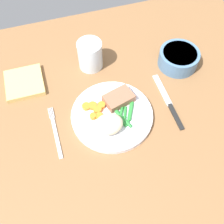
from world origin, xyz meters
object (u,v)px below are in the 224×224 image
(fork, at_px, (55,132))
(knife, at_px, (168,102))
(water_glass, at_px, (90,57))
(napkin, at_px, (24,83))
(dinner_plate, at_px, (112,115))
(meat_portion, at_px, (119,99))
(salad_bowl, at_px, (179,58))

(fork, distance_m, knife, 0.34)
(water_glass, bearing_deg, napkin, -175.73)
(dinner_plate, relative_size, water_glass, 2.49)
(water_glass, bearing_deg, fork, -126.76)
(dinner_plate, height_order, fork, dinner_plate)
(meat_portion, relative_size, knife, 0.40)
(dinner_plate, xyz_separation_m, knife, (0.18, -0.00, -0.01))
(knife, distance_m, water_glass, 0.28)
(napkin, bearing_deg, salad_bowl, -7.29)
(dinner_plate, height_order, knife, dinner_plate)
(fork, bearing_deg, salad_bowl, 14.52)
(dinner_plate, xyz_separation_m, salad_bowl, (0.26, 0.13, 0.02))
(fork, relative_size, water_glass, 1.77)
(knife, bearing_deg, salad_bowl, 61.07)
(knife, relative_size, napkin, 1.72)
(meat_portion, bearing_deg, dinner_plate, -130.60)
(fork, xyz_separation_m, salad_bowl, (0.43, 0.13, 0.03))
(salad_bowl, distance_m, napkin, 0.49)
(knife, bearing_deg, meat_portion, 169.13)
(dinner_plate, height_order, water_glass, water_glass)
(water_glass, relative_size, napkin, 0.79)
(salad_bowl, bearing_deg, meat_portion, -157.94)
(napkin, bearing_deg, meat_portion, -31.43)
(dinner_plate, bearing_deg, meat_portion, 49.40)
(water_glass, bearing_deg, salad_bowl, -16.19)
(knife, height_order, water_glass, water_glass)
(meat_portion, xyz_separation_m, water_glass, (-0.04, 0.17, 0.01))
(fork, bearing_deg, dinner_plate, -1.86)
(dinner_plate, xyz_separation_m, napkin, (-0.22, 0.19, -0.00))
(water_glass, relative_size, salad_bowl, 0.74)
(water_glass, bearing_deg, dinner_plate, -88.04)
(knife, xyz_separation_m, water_glass, (-0.18, 0.21, 0.04))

